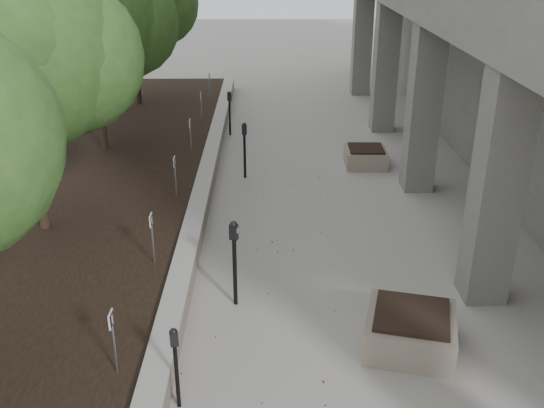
{
  "coord_description": "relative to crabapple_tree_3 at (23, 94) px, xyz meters",
  "views": [
    {
      "loc": [
        -0.34,
        -3.12,
        5.77
      ],
      "look_at": [
        -0.23,
        7.19,
        1.24
      ],
      "focal_mm": 40.3,
      "sensor_mm": 36.0,
      "label": 1
    }
  ],
  "objects": [
    {
      "name": "retaining_wall",
      "position": [
        2.97,
        1.0,
        -2.87
      ],
      "size": [
        0.39,
        26.0,
        0.5
      ],
      "primitive_type": null,
      "color": "gray",
      "rests_on": "ground"
    },
    {
      "name": "planting_bed",
      "position": [
        -0.7,
        1.0,
        -2.92
      ],
      "size": [
        7.0,
        26.0,
        0.4
      ],
      "primitive_type": "cube",
      "color": "black",
      "rests_on": "ground"
    },
    {
      "name": "crabapple_tree_3",
      "position": [
        0.0,
        0.0,
        0.0
      ],
      "size": [
        4.6,
        4.0,
        5.44
      ],
      "primitive_type": null,
      "color": "#2E5A22",
      "rests_on": "planting_bed"
    },
    {
      "name": "crabapple_tree_4",
      "position": [
        0.0,
        5.0,
        0.0
      ],
      "size": [
        4.6,
        4.0,
        5.44
      ],
      "primitive_type": null,
      "color": "#2E5A22",
      "rests_on": "planting_bed"
    },
    {
      "name": "crabapple_tree_5",
      "position": [
        0.0,
        10.0,
        0.0
      ],
      "size": [
        4.6,
        4.0,
        5.44
      ],
      "primitive_type": null,
      "color": "#2E5A22",
      "rests_on": "planting_bed"
    },
    {
      "name": "parking_sign_3",
      "position": [
        2.45,
        -4.5,
        -2.24
      ],
      "size": [
        0.04,
        0.22,
        0.96
      ],
      "primitive_type": null,
      "color": "black",
      "rests_on": "planting_bed"
    },
    {
      "name": "parking_sign_4",
      "position": [
        2.45,
        -1.5,
        -2.24
      ],
      "size": [
        0.04,
        0.22,
        0.96
      ],
      "primitive_type": null,
      "color": "black",
      "rests_on": "planting_bed"
    },
    {
      "name": "parking_sign_5",
      "position": [
        2.45,
        1.5,
        -2.24
      ],
      "size": [
        0.04,
        0.22,
        0.96
      ],
      "primitive_type": null,
      "color": "black",
      "rests_on": "planting_bed"
    },
    {
      "name": "parking_sign_6",
      "position": [
        2.45,
        4.5,
        -2.24
      ],
      "size": [
        0.04,
        0.22,
        0.96
      ],
      "primitive_type": null,
      "color": "black",
      "rests_on": "planting_bed"
    },
    {
      "name": "parking_sign_7",
      "position": [
        2.45,
        7.5,
        -2.24
      ],
      "size": [
        0.04,
        0.22,
        0.96
      ],
      "primitive_type": null,
      "color": "black",
      "rests_on": "planting_bed"
    },
    {
      "name": "parking_sign_8",
      "position": [
        2.45,
        10.5,
        -2.24
      ],
      "size": [
        0.04,
        0.22,
        0.96
      ],
      "primitive_type": null,
      "color": "black",
      "rests_on": "planting_bed"
    },
    {
      "name": "parking_meter_2",
      "position": [
        3.28,
        -4.71,
        -2.5
      ],
      "size": [
        0.14,
        0.12,
        1.25
      ],
      "primitive_type": null,
      "rotation": [
        0.0,
        0.0,
        0.26
      ],
      "color": "black",
      "rests_on": "ground"
    },
    {
      "name": "parking_meter_3",
      "position": [
        3.93,
        -2.23,
        -2.34
      ],
      "size": [
        0.18,
        0.16,
        1.57
      ],
      "primitive_type": null,
      "rotation": [
        0.0,
        0.0,
        -0.35
      ],
      "color": "black",
      "rests_on": "ground"
    },
    {
      "name": "parking_meter_4",
      "position": [
        3.91,
        3.75,
        -2.38
      ],
      "size": [
        0.16,
        0.12,
        1.48
      ],
      "primitive_type": null,
      "rotation": [
        0.0,
        0.0,
        0.13
      ],
      "color": "black",
      "rests_on": "ground"
    },
    {
      "name": "parking_meter_5",
      "position": [
        3.33,
        7.47,
        -2.42
      ],
      "size": [
        0.16,
        0.13,
        1.4
      ],
      "primitive_type": null,
      "rotation": [
        0.0,
        0.0,
        0.28
      ],
      "color": "black",
      "rests_on": "ground"
    },
    {
      "name": "planter_front",
      "position": [
        6.64,
        -3.44,
        -2.81
      ],
      "size": [
        1.6,
        1.6,
        0.61
      ],
      "primitive_type": null,
      "rotation": [
        0.0,
        0.0,
        -0.25
      ],
      "color": "gray",
      "rests_on": "ground"
    },
    {
      "name": "planter_back",
      "position": [
        7.18,
        4.64,
        -2.86
      ],
      "size": [
        1.13,
        1.13,
        0.51
      ],
      "primitive_type": null,
      "rotation": [
        0.0,
        0.0,
        -0.03
      ],
      "color": "gray",
      "rests_on": "ground"
    },
    {
      "name": "berry_scatter",
      "position": [
        4.7,
        -3.0,
        -3.11
      ],
      "size": [
        3.3,
        14.1,
        0.02
      ],
      "primitive_type": null,
      "color": "maroon",
      "rests_on": "ground"
    }
  ]
}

